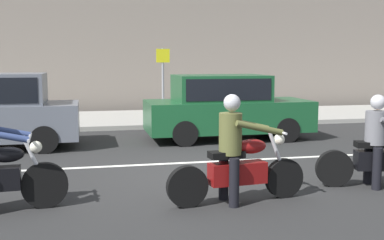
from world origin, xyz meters
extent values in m
plane|color=#262626|center=(0.00, 0.00, 0.00)|extent=(80.00, 80.00, 0.00)
cube|color=#99968E|center=(0.00, 8.00, 0.07)|extent=(40.00, 4.40, 0.14)
cube|color=silver|center=(0.67, 0.90, 0.00)|extent=(18.00, 0.14, 0.01)
cylinder|color=black|center=(1.12, -1.86, 0.31)|extent=(0.62, 0.18, 0.61)
cylinder|color=black|center=(-0.44, -2.02, 0.31)|extent=(0.62, 0.18, 0.61)
cylinder|color=silver|center=(1.00, -1.87, 0.68)|extent=(0.37, 0.09, 0.81)
cube|color=maroon|center=(0.34, -1.94, 0.45)|extent=(0.89, 0.37, 0.32)
ellipsoid|color=maroon|center=(0.56, -1.92, 0.84)|extent=(0.50, 0.29, 0.22)
cube|color=black|center=(0.16, -1.96, 0.74)|extent=(0.54, 0.29, 0.10)
cylinder|color=silver|center=(0.94, -1.88, 1.06)|extent=(0.11, 0.70, 0.04)
sphere|color=silver|center=(1.02, -1.87, 0.92)|extent=(0.17, 0.17, 0.17)
cylinder|color=silver|center=(0.03, -1.81, 0.33)|extent=(0.70, 0.14, 0.07)
cylinder|color=black|center=(0.22, -2.15, 0.36)|extent=(0.16, 0.16, 0.72)
cylinder|color=black|center=(0.18, -1.76, 0.36)|extent=(0.16, 0.16, 0.72)
cylinder|color=brown|center=(0.22, -1.95, 1.04)|extent=(0.37, 0.37, 0.61)
cylinder|color=brown|center=(0.61, -2.13, 1.14)|extent=(0.75, 0.17, 0.26)
cylinder|color=brown|center=(0.56, -1.70, 1.14)|extent=(0.75, 0.17, 0.26)
sphere|color=tan|center=(0.24, -1.95, 1.47)|extent=(0.20, 0.20, 0.20)
sphere|color=#B7B7BC|center=(0.24, -1.95, 1.50)|extent=(0.25, 0.25, 0.25)
cylinder|color=black|center=(2.21, -1.44, 0.31)|extent=(0.63, 0.25, 0.62)
cube|color=black|center=(2.97, -1.61, 0.45)|extent=(0.90, 0.46, 0.32)
cube|color=black|center=(2.80, -1.57, 0.72)|extent=(0.56, 0.35, 0.10)
cylinder|color=silver|center=(2.71, -1.39, 0.33)|extent=(0.70, 0.22, 0.07)
cylinder|color=black|center=(2.79, -1.77, 0.35)|extent=(0.18, 0.18, 0.70)
cylinder|color=black|center=(2.88, -1.38, 0.35)|extent=(0.18, 0.18, 0.70)
cylinder|color=slate|center=(2.85, -1.58, 1.00)|extent=(0.41, 0.41, 0.56)
sphere|color=tan|center=(2.87, -1.59, 1.40)|extent=(0.20, 0.20, 0.20)
sphere|color=#B7B7BC|center=(2.87, -1.59, 1.43)|extent=(0.25, 0.25, 0.25)
cylinder|color=black|center=(-2.45, -1.59, 0.33)|extent=(0.67, 0.16, 0.66)
cylinder|color=silver|center=(-2.57, -1.59, 0.68)|extent=(0.36, 0.08, 0.77)
ellipsoid|color=black|center=(-2.94, -1.62, 0.80)|extent=(0.49, 0.27, 0.22)
cylinder|color=silver|center=(-2.63, -1.60, 1.03)|extent=(0.08, 0.70, 0.04)
sphere|color=silver|center=(-2.55, -1.59, 0.89)|extent=(0.17, 0.17, 0.17)
cylinder|color=navy|center=(-2.94, -1.84, 1.11)|extent=(0.68, 0.13, 0.24)
cylinder|color=navy|center=(-2.97, -1.40, 1.11)|extent=(0.68, 0.13, 0.24)
cylinder|color=black|center=(-2.79, 3.39, 0.32)|extent=(0.64, 1.76, 0.64)
cube|color=#164C28|center=(1.86, 3.58, 0.64)|extent=(4.35, 1.76, 0.80)
cube|color=#164C28|center=(1.64, 3.58, 1.38)|extent=(2.39, 1.62, 0.68)
cube|color=black|center=(1.64, 3.58, 1.38)|extent=(2.20, 1.65, 0.54)
cylinder|color=black|center=(3.21, 3.58, 0.32)|extent=(0.64, 1.82, 0.64)
cylinder|color=black|center=(0.51, 3.58, 0.32)|extent=(0.64, 1.82, 0.64)
cylinder|color=gray|center=(0.64, 6.91, 1.32)|extent=(0.08, 0.08, 2.36)
cube|color=yellow|center=(0.64, 6.88, 2.25)|extent=(0.44, 0.03, 0.44)
camera|label=1|loc=(-1.83, -8.58, 2.12)|focal=44.66mm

